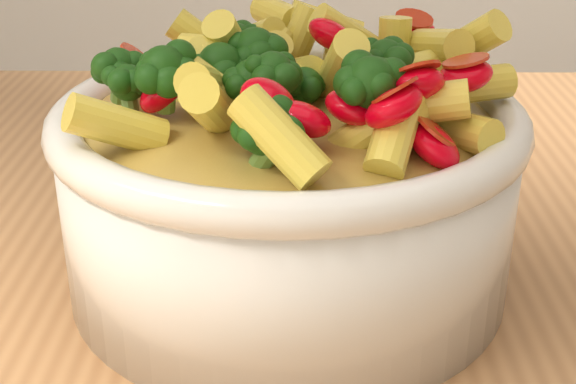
{
  "coord_description": "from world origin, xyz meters",
  "views": [
    {
      "loc": [
        0.1,
        -0.4,
        1.14
      ],
      "look_at": [
        0.1,
        -0.01,
        0.95
      ],
      "focal_mm": 50.0,
      "sensor_mm": 36.0,
      "label": 1
    }
  ],
  "objects": [
    {
      "name": "serving_bowl",
      "position": [
        0.1,
        -0.01,
        0.95
      ],
      "size": [
        0.25,
        0.25,
        0.11
      ],
      "color": "silver",
      "rests_on": "table"
    },
    {
      "name": "pasta_salad",
      "position": [
        0.1,
        -0.01,
        1.02
      ],
      "size": [
        0.2,
        0.2,
        0.04
      ],
      "color": "#F2D64C",
      "rests_on": "serving_bowl"
    }
  ]
}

